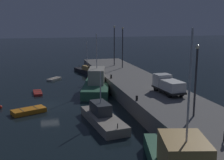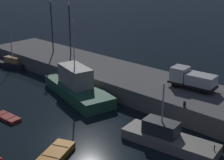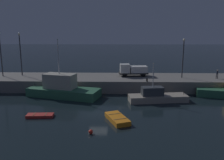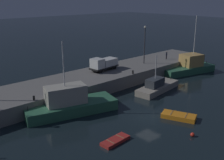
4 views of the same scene
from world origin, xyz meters
TOP-DOWN VIEW (x-y plane):
  - ground_plane at (0.00, 0.00)m, footprint 320.00×320.00m
  - pier_quay at (0.00, 14.15)m, footprint 60.98×8.79m
  - fishing_trawler_red at (-6.53, 8.04)m, footprint 12.54×7.00m
  - fishing_boat_blue at (8.62, 5.64)m, footprint 9.26×3.83m
  - fishing_boat_orange at (21.93, 8.42)m, footprint 12.08×6.34m
  - dinghy_orange_near at (2.57, -2.65)m, footprint 3.24×4.52m
  - rowboat_white_mid at (-7.24, -1.50)m, footprint 3.41×1.48m
  - mooring_buoy_near at (-0.22, -6.35)m, footprint 0.47×0.47m
  - lamp_post_central at (14.53, 13.68)m, footprint 0.44×0.44m
  - utility_truck at (5.49, 15.11)m, footprint 5.66×2.53m
  - dockworker at (20.69, 12.96)m, footprint 0.43×0.39m
  - bollard_west at (-10.32, 10.22)m, footprint 0.28×0.28m
  - bollard_central at (-6.16, 10.42)m, footprint 0.28×0.28m
  - bollard_east at (7.62, 10.08)m, footprint 0.28×0.28m

SIDE VIEW (x-z plane):
  - ground_plane at x=0.00m, z-range 0.00..0.00m
  - rowboat_white_mid at x=-7.24m, z-range -0.02..0.37m
  - mooring_buoy_near at x=-0.22m, z-range 0.00..0.47m
  - dinghy_orange_near at x=2.57m, z-range -0.02..0.60m
  - fishing_boat_blue at x=8.62m, z-range -2.23..3.76m
  - pier_quay at x=0.00m, z-range 0.00..2.14m
  - fishing_boat_orange at x=21.93m, z-range -4.31..6.82m
  - fishing_trawler_red at x=-6.53m, z-range -3.44..6.04m
  - bollard_west at x=-10.32m, z-range 2.14..2.70m
  - bollard_east at x=7.62m, z-range 2.14..2.74m
  - bollard_central at x=-6.16m, z-range 2.14..2.77m
  - dockworker at x=20.69m, z-range 2.26..3.93m
  - utility_truck at x=5.49m, z-range 2.19..4.52m
  - lamp_post_central at x=14.53m, z-range 2.80..9.98m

